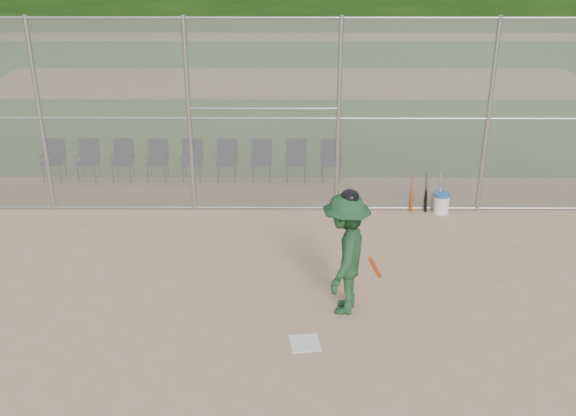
{
  "coord_description": "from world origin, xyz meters",
  "views": [
    {
      "loc": [
        0.06,
        -7.55,
        5.36
      ],
      "look_at": [
        0.0,
        2.5,
        1.1
      ],
      "focal_mm": 40.0,
      "sensor_mm": 36.0,
      "label": 1
    }
  ],
  "objects_px": {
    "home_plate": "(305,343)",
    "batter_at_plate": "(345,253)",
    "chair_0": "(53,161)",
    "water_cooler": "(441,203)"
  },
  "relations": [
    {
      "from": "batter_at_plate",
      "to": "chair_0",
      "type": "relative_size",
      "value": 2.1
    },
    {
      "from": "water_cooler",
      "to": "chair_0",
      "type": "bearing_deg",
      "value": 167.56
    },
    {
      "from": "home_plate",
      "to": "water_cooler",
      "type": "xyz_separation_m",
      "value": [
        2.95,
        4.74,
        0.21
      ]
    },
    {
      "from": "home_plate",
      "to": "batter_at_plate",
      "type": "bearing_deg",
      "value": 56.28
    },
    {
      "from": "batter_at_plate",
      "to": "water_cooler",
      "type": "relative_size",
      "value": 4.7
    },
    {
      "from": "home_plate",
      "to": "chair_0",
      "type": "distance_m",
      "value": 8.88
    },
    {
      "from": "batter_at_plate",
      "to": "water_cooler",
      "type": "xyz_separation_m",
      "value": [
        2.33,
        3.81,
        -0.76
      ]
    },
    {
      "from": "batter_at_plate",
      "to": "chair_0",
      "type": "bearing_deg",
      "value": 138.28
    },
    {
      "from": "home_plate",
      "to": "water_cooler",
      "type": "relative_size",
      "value": 0.98
    },
    {
      "from": "chair_0",
      "to": "home_plate",
      "type": "bearing_deg",
      "value": -48.86
    }
  ]
}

